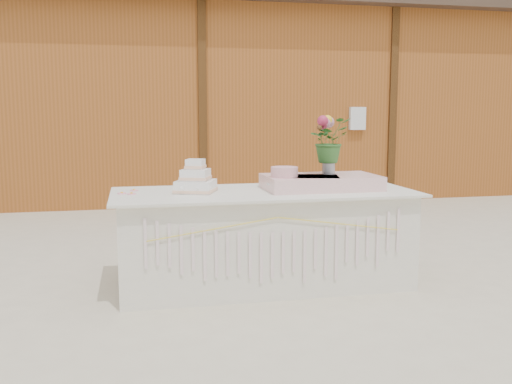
{
  "coord_description": "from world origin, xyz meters",
  "views": [
    {
      "loc": [
        -1.02,
        -4.4,
        1.39
      ],
      "look_at": [
        0.0,
        0.3,
        0.72
      ],
      "focal_mm": 40.0,
      "sensor_mm": 36.0,
      "label": 1
    }
  ],
  "objects": [
    {
      "name": "ground",
      "position": [
        0.0,
        0.0,
        0.0
      ],
      "size": [
        80.0,
        80.0,
        0.0
      ],
      "primitive_type": "plane",
      "color": "beige",
      "rests_on": "ground"
    },
    {
      "name": "barn",
      "position": [
        -0.01,
        5.99,
        1.68
      ],
      "size": [
        12.6,
        4.6,
        3.3
      ],
      "color": "brown",
      "rests_on": "ground"
    },
    {
      "name": "cake_table",
      "position": [
        0.0,
        -0.0,
        0.39
      ],
      "size": [
        2.4,
        1.0,
        0.77
      ],
      "color": "silver",
      "rests_on": "ground"
    },
    {
      "name": "wedding_cake",
      "position": [
        -0.54,
        0.03,
        0.86
      ],
      "size": [
        0.38,
        0.38,
        0.26
      ],
      "rotation": [
        0.0,
        0.0,
        -0.37
      ],
      "color": "white",
      "rests_on": "cake_table"
    },
    {
      "name": "pink_cake_stand",
      "position": [
        0.15,
        -0.07,
        0.88
      ],
      "size": [
        0.27,
        0.27,
        0.2
      ],
      "color": "white",
      "rests_on": "cake_table"
    },
    {
      "name": "satin_runner",
      "position": [
        0.48,
        0.0,
        0.83
      ],
      "size": [
        0.92,
        0.54,
        0.12
      ],
      "primitive_type": "cube",
      "rotation": [
        0.0,
        0.0,
        0.01
      ],
      "color": "#FFCDCD",
      "rests_on": "cake_table"
    },
    {
      "name": "flower_vase",
      "position": [
        0.56,
        0.05,
        0.96
      ],
      "size": [
        0.11,
        0.11,
        0.15
      ],
      "primitive_type": "cylinder",
      "color": "#A7A7AB",
      "rests_on": "satin_runner"
    },
    {
      "name": "bouquet",
      "position": [
        0.56,
        0.05,
        1.21
      ],
      "size": [
        0.43,
        0.41,
        0.37
      ],
      "primitive_type": "imported",
      "rotation": [
        0.0,
        0.0,
        0.48
      ],
      "color": "#316528",
      "rests_on": "flower_vase"
    },
    {
      "name": "loose_flowers",
      "position": [
        -1.06,
        0.1,
        0.78
      ],
      "size": [
        0.23,
        0.36,
        0.02
      ],
      "primitive_type": null,
      "rotation": [
        0.0,
        0.0,
        0.31
      ],
      "color": "pink",
      "rests_on": "cake_table"
    }
  ]
}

